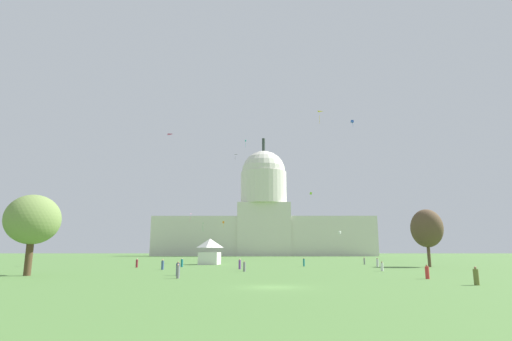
% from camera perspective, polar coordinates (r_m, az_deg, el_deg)
% --- Properties ---
extents(ground_plane, '(800.00, 800.00, 0.00)m').
position_cam_1_polar(ground_plane, '(36.45, 2.49, -16.26)').
color(ground_plane, '#4C7538').
extents(capitol_building, '(125.14, 26.65, 69.02)m').
position_cam_1_polar(capitol_building, '(232.52, 1.12, -6.73)').
color(capitol_building, beige).
rests_on(capitol_building, ground_plane).
extents(event_tent, '(5.08, 5.31, 5.81)m').
position_cam_1_polar(event_tent, '(93.91, -6.59, -11.37)').
color(event_tent, white).
rests_on(event_tent, ground_plane).
extents(tree_west_near, '(8.82, 8.56, 10.36)m').
position_cam_1_polar(tree_west_near, '(60.10, -29.16, -6.15)').
color(tree_west_near, '#4C3823').
rests_on(tree_west_near, ground_plane).
extents(tree_east_far, '(7.77, 8.24, 11.16)m').
position_cam_1_polar(tree_east_far, '(86.44, 23.11, -7.58)').
color(tree_east_far, brown).
rests_on(tree_east_far, ground_plane).
extents(person_grey_edge_west, '(0.52, 0.52, 1.64)m').
position_cam_1_polar(person_grey_edge_west, '(48.30, -11.04, -13.94)').
color(person_grey_edge_west, gray).
rests_on(person_grey_edge_west, ground_plane).
extents(person_white_edge_east, '(0.62, 0.62, 1.73)m').
position_cam_1_polar(person_white_edge_east, '(84.54, 16.88, -12.43)').
color(person_white_edge_east, silver).
rests_on(person_white_edge_east, ground_plane).
extents(person_grey_back_left, '(0.44, 0.44, 1.63)m').
position_cam_1_polar(person_grey_back_left, '(96.54, 15.16, -12.34)').
color(person_grey_back_left, gray).
rests_on(person_grey_back_left, ground_plane).
extents(person_maroon_mid_center, '(0.46, 0.46, 1.67)m').
position_cam_1_polar(person_maroon_mid_center, '(80.46, -16.59, -12.55)').
color(person_maroon_mid_center, maroon).
rests_on(person_maroon_mid_center, ground_plane).
extents(person_teal_near_tree_west, '(0.51, 0.51, 1.68)m').
position_cam_1_polar(person_teal_near_tree_west, '(83.57, 6.83, -12.85)').
color(person_teal_near_tree_west, '#1E757A').
rests_on(person_teal_near_tree_west, ground_plane).
extents(person_red_near_tent, '(0.53, 0.53, 1.60)m').
position_cam_1_polar(person_red_near_tent, '(50.56, 23.17, -13.17)').
color(person_red_near_tent, red).
rests_on(person_red_near_tent, ground_plane).
extents(person_olive_aisle_center, '(0.64, 0.64, 1.69)m').
position_cam_1_polar(person_olive_aisle_center, '(43.49, 28.83, -13.10)').
color(person_olive_aisle_center, olive).
rests_on(person_olive_aisle_center, ground_plane).
extents(person_white_near_tree_east, '(0.56, 0.56, 1.47)m').
position_cam_1_polar(person_white_near_tree_east, '(66.64, 17.50, -12.94)').
color(person_white_near_tree_east, silver).
rests_on(person_white_near_tree_east, ground_plane).
extents(person_teal_mid_left, '(0.63, 0.63, 1.68)m').
position_cam_1_polar(person_teal_mid_left, '(80.55, -10.49, -12.82)').
color(person_teal_mid_left, '#1E757A').
rests_on(person_teal_mid_left, ground_plane).
extents(person_denim_lawn_far_right, '(0.52, 0.52, 1.70)m').
position_cam_1_polar(person_denim_lawn_far_right, '(70.44, -13.15, -12.95)').
color(person_denim_lawn_far_right, '#3D5684').
rests_on(person_denim_lawn_far_right, ground_plane).
extents(person_navy_back_center, '(0.66, 0.66, 1.75)m').
position_cam_1_polar(person_navy_back_center, '(53.70, -11.05, -13.62)').
color(person_navy_back_center, navy).
rests_on(person_navy_back_center, ground_plane).
extents(person_purple_front_right, '(0.54, 0.54, 1.77)m').
position_cam_1_polar(person_purple_front_right, '(70.40, -2.33, -13.19)').
color(person_purple_front_right, '#703D93').
rests_on(person_purple_front_right, ground_plane).
extents(person_grey_front_center, '(0.44, 0.44, 1.58)m').
position_cam_1_polar(person_grey_front_center, '(62.67, -1.67, -13.52)').
color(person_grey_front_center, gray).
rests_on(person_grey_front_center, ground_plane).
extents(kite_black_high, '(1.63, 1.18, 2.52)m').
position_cam_1_polar(kite_black_high, '(204.73, -2.95, 2.20)').
color(kite_black_high, black).
extents(kite_green_low, '(1.07, 1.53, 3.67)m').
position_cam_1_polar(kite_green_low, '(181.94, -7.67, -7.59)').
color(kite_green_low, green).
extents(kite_lime_mid, '(1.25, 0.49, 1.41)m').
position_cam_1_polar(kite_lime_mid, '(202.96, 7.80, -3.24)').
color(kite_lime_mid, '#8CD133').
extents(kite_white_low, '(1.49, 1.50, 3.21)m').
position_cam_1_polar(kite_white_low, '(209.17, 11.82, -8.62)').
color(kite_white_low, white).
extents(kite_blue_high, '(1.16, 1.12, 3.27)m').
position_cam_1_polar(kite_blue_high, '(174.25, 13.52, 6.80)').
color(kite_blue_high, blue).
extents(kite_orange_low, '(1.04, 0.41, 3.37)m').
position_cam_1_polar(kite_orange_low, '(196.77, -4.67, -7.43)').
color(kite_orange_low, orange).
extents(kite_magenta_mid, '(1.67, 1.53, 0.15)m').
position_cam_1_polar(kite_magenta_mid, '(94.28, -12.47, 4.93)').
color(kite_magenta_mid, '#D1339E').
extents(kite_turquoise_high, '(0.61, 0.72, 4.54)m').
position_cam_1_polar(kite_turquoise_high, '(209.54, -1.49, 4.10)').
color(kite_turquoise_high, teal).
extents(kite_gold_high, '(1.59, 1.21, 3.28)m').
position_cam_1_polar(kite_gold_high, '(118.55, 8.94, 7.95)').
color(kite_gold_high, gold).
extents(kite_pink_mid, '(1.15, 1.24, 3.83)m').
position_cam_1_polar(kite_pink_mid, '(190.20, -9.35, -6.25)').
color(kite_pink_mid, pink).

